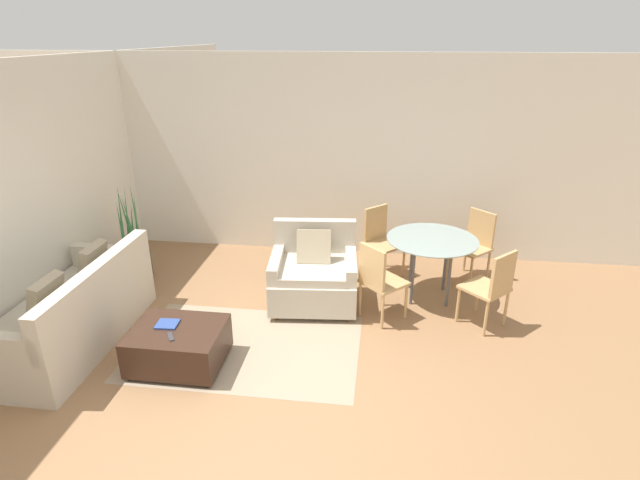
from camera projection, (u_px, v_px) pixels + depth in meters
name	position (u px, v px, depth m)	size (l,w,h in m)	color
ground_plane	(263.00, 401.00, 4.35)	(20.00, 20.00, 0.00)	#936B47
wall_back	(316.00, 157.00, 6.90)	(12.00, 0.06, 2.75)	white
wall_left	(49.00, 189.00, 5.52)	(0.06, 12.00, 2.75)	white
area_rug	(246.00, 347.00, 5.10)	(2.29, 1.47, 0.01)	gray
couch	(72.00, 316.00, 5.07)	(0.95, 1.96, 0.91)	beige
armchair	(314.00, 275.00, 5.81)	(1.05, 0.96, 0.93)	beige
ottoman	(178.00, 345.00, 4.76)	(0.85, 0.69, 0.39)	#382319
book_stack	(167.00, 324.00, 4.75)	(0.21, 0.19, 0.02)	#2D478C
tv_remote_primary	(171.00, 337.00, 4.56)	(0.11, 0.15, 0.01)	#333338
potted_plant	(134.00, 258.00, 6.48)	(0.42, 0.42, 1.28)	#333338
dining_table	(432.00, 246.00, 5.82)	(1.06, 1.06, 0.76)	#8C9E99
dining_chair_near_left	(378.00, 278.00, 5.40)	(0.59, 0.59, 0.90)	tan
dining_chair_near_right	(492.00, 284.00, 5.25)	(0.59, 0.59, 0.90)	tan
dining_chair_far_left	(380.00, 236.00, 6.50)	(0.59, 0.59, 0.90)	tan
dining_chair_far_right	(475.00, 241.00, 6.35)	(0.59, 0.59, 0.90)	tan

